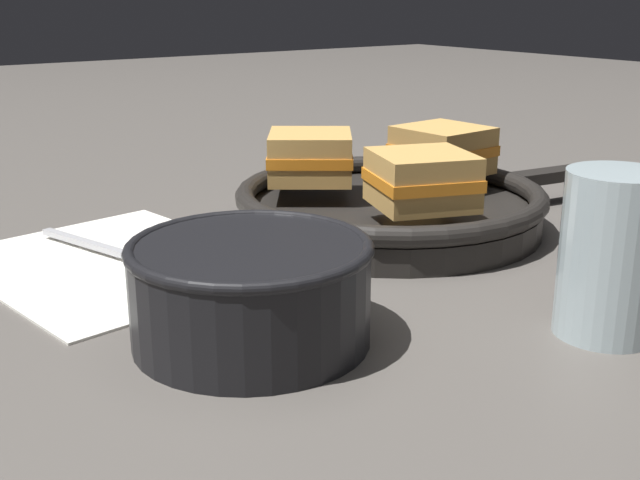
# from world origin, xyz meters

# --- Properties ---
(ground_plane) EXTENTS (4.00, 4.00, 0.00)m
(ground_plane) POSITION_xyz_m (0.00, 0.00, 0.00)
(ground_plane) COLOR #56514C
(napkin) EXTENTS (0.27, 0.24, 0.00)m
(napkin) POSITION_xyz_m (-0.09, -0.08, 0.00)
(napkin) COLOR white
(napkin) RESTS_ON ground_plane
(soup_bowl) EXTENTS (0.16, 0.16, 0.07)m
(soup_bowl) POSITION_xyz_m (0.11, -0.06, 0.04)
(soup_bowl) COLOR black
(soup_bowl) RESTS_ON ground_plane
(spoon) EXTENTS (0.17, 0.07, 0.01)m
(spoon) POSITION_xyz_m (-0.07, -0.07, 0.01)
(spoon) COLOR #B7B7BC
(spoon) RESTS_ON napkin
(skillet) EXTENTS (0.29, 0.41, 0.04)m
(skillet) POSITION_xyz_m (-0.04, 0.18, 0.02)
(skillet) COLOR black
(skillet) RESTS_ON ground_plane
(sandwich_near_left) EXTENTS (0.11, 0.11, 0.05)m
(sandwich_near_left) POSITION_xyz_m (-0.10, 0.13, 0.06)
(sandwich_near_left) COLOR tan
(sandwich_near_left) RESTS_ON skillet
(sandwich_near_right) EXTENTS (0.10, 0.10, 0.05)m
(sandwich_near_right) POSITION_xyz_m (0.04, 0.15, 0.06)
(sandwich_near_right) COLOR tan
(sandwich_near_right) RESTS_ON skillet
(sandwich_far_left) EXTENTS (0.09, 0.09, 0.05)m
(sandwich_far_left) POSITION_xyz_m (-0.05, 0.26, 0.06)
(sandwich_far_left) COLOR tan
(sandwich_far_left) RESTS_ON skillet
(drinking_glass) EXTENTS (0.07, 0.07, 0.11)m
(drinking_glass) POSITION_xyz_m (0.23, 0.13, 0.05)
(drinking_glass) COLOR silver
(drinking_glass) RESTS_ON ground_plane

